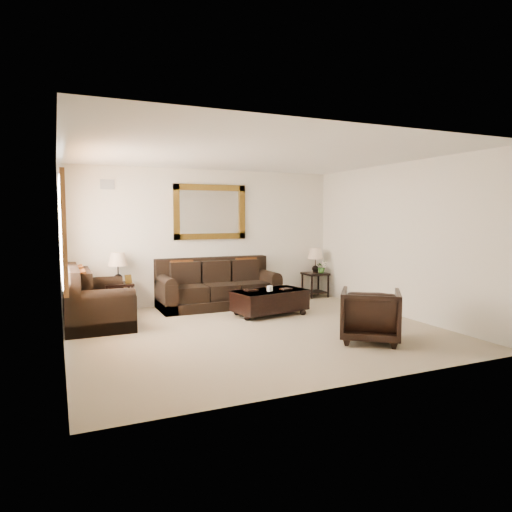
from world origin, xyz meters
name	(u,v)px	position (x,y,z in m)	size (l,w,h in m)	color
room	(256,244)	(0.00, 0.00, 1.35)	(5.51, 5.01, 2.71)	gray
window	(63,231)	(-2.70, 0.90, 1.55)	(0.07, 1.96, 1.66)	white
mirror	(210,212)	(0.07, 2.47, 1.85)	(1.50, 0.06, 1.10)	#462A0E
air_vent	(107,184)	(-1.90, 2.48, 2.35)	(0.25, 0.02, 0.18)	#999999
sofa	(217,289)	(0.07, 2.05, 0.34)	(2.30, 1.00, 0.94)	black
loveseat	(93,303)	(-2.28, 1.43, 0.35)	(1.02, 1.71, 0.96)	black
end_table_left	(118,274)	(-1.78, 2.21, 0.72)	(0.50, 0.50, 1.11)	black
end_table_right	(315,265)	(2.39, 2.22, 0.70)	(0.48, 0.48, 1.07)	black
coffee_table	(270,299)	(0.68, 0.94, 0.28)	(1.41, 0.93, 0.55)	black
armchair	(370,313)	(1.24, -1.20, 0.41)	(0.80, 0.75, 0.82)	black
potted_plant	(322,268)	(2.50, 2.13, 0.64)	(0.25, 0.27, 0.21)	#29521C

